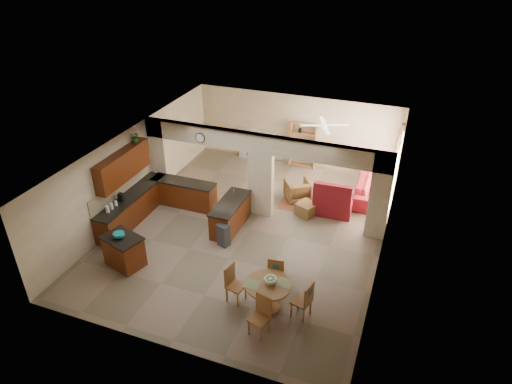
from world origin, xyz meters
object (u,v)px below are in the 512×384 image
at_px(dining_table, 268,292).
at_px(kitchen_island, 124,251).
at_px(sofa, 373,187).
at_px(armchair, 297,190).

bearing_deg(dining_table, kitchen_island, 177.08).
relative_size(kitchen_island, dining_table, 1.07).
relative_size(kitchen_island, sofa, 0.47).
height_order(dining_table, armchair, dining_table).
bearing_deg(dining_table, armchair, 98.48).
bearing_deg(sofa, armchair, 114.19).
height_order(kitchen_island, armchair, kitchen_island).
xyz_separation_m(sofa, armchair, (-2.41, -1.14, -0.02)).
height_order(dining_table, sofa, dining_table).
relative_size(dining_table, armchair, 1.44).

